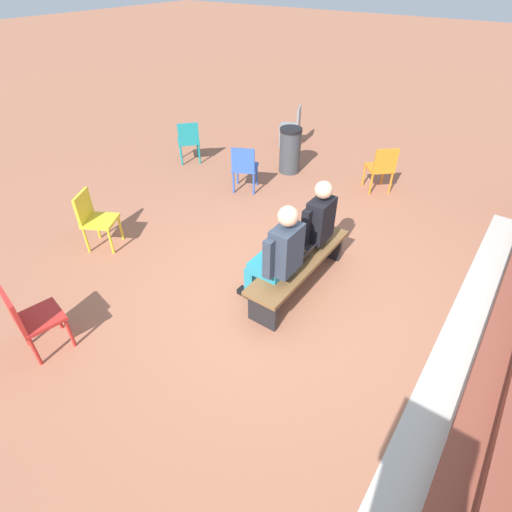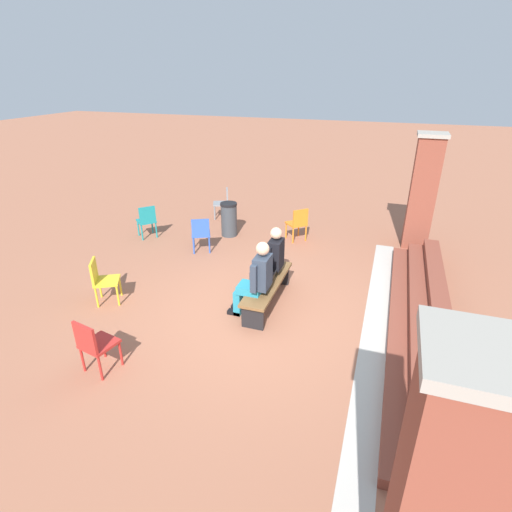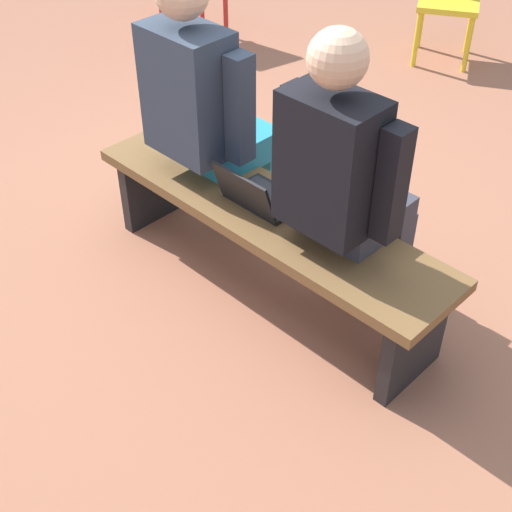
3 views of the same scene
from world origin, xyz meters
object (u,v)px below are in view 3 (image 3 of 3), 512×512
at_px(person_student, 346,180).
at_px(bench, 266,226).
at_px(person_adult, 209,110).
at_px(laptop, 258,196).

bearing_deg(person_student, bench, 10.90).
relative_size(bench, person_adult, 1.30).
bearing_deg(laptop, bench, -162.87).
bearing_deg(person_adult, person_student, 179.85).
bearing_deg(bench, laptop, 17.13).
relative_size(person_adult, laptop, 4.33).
relative_size(person_student, person_adult, 0.98).
height_order(bench, laptop, laptop).
distance_m(person_student, person_adult, 0.78).
xyz_separation_m(person_student, person_adult, (0.78, -0.00, 0.01)).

